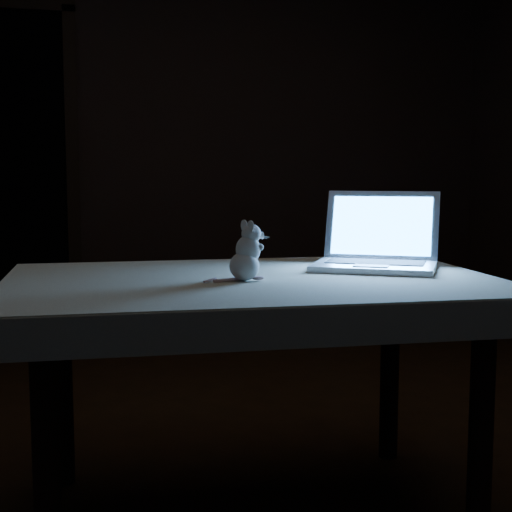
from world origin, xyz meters
name	(u,v)px	position (x,y,z in m)	size (l,w,h in m)	color
floor	(286,478)	(0.00, 0.00, 0.00)	(5.00, 5.00, 0.00)	black
back_wall	(168,136)	(0.00, 2.50, 1.30)	(4.50, 0.04, 2.60)	black
table	(252,398)	(-0.18, -0.21, 0.37)	(1.38, 0.89, 0.74)	black
tablecloth	(276,291)	(-0.10, -0.18, 0.70)	(1.48, 0.99, 0.10)	beige
laptop	(375,229)	(0.26, -0.14, 0.88)	(0.39, 0.34, 0.27)	silver
plush_mouse	(244,251)	(-0.22, -0.27, 0.84)	(0.13, 0.13, 0.18)	silver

